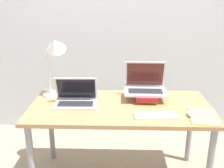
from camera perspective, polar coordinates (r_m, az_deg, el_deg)
The scene contains 9 objects.
wall_back at distance 2.92m, azimuth 1.98°, elevation 15.12°, with size 8.00×0.05×2.70m.
desk at distance 2.14m, azimuth 1.79°, elevation -6.61°, with size 1.44×0.70×0.70m.
laptop_left at distance 2.13m, azimuth -7.86°, elevation -3.23°, with size 0.35×0.22×0.22m.
book_stack at distance 2.24m, azimuth 7.42°, elevation -2.42°, with size 0.18×0.29×0.06m.
laptop_on_books at distance 2.23m, azimuth 7.22°, elevation -0.34°, with size 0.35×0.25×0.25m.
wireless_keyboard at distance 1.94m, azimuth 9.45°, elevation -6.79°, with size 0.32×0.12×0.01m.
mouse at distance 2.00m, azimuth 16.87°, elevation -6.30°, with size 0.06×0.10×0.03m.
notepad at distance 2.03m, azimuth 19.22°, elevation -6.59°, with size 0.23×0.32×0.01m.
desk_lamp at distance 2.21m, azimuth -12.40°, elevation 6.93°, with size 0.23×0.20×0.54m.
Camera 1 is at (-0.01, -1.58, 1.54)m, focal length 42.00 mm.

